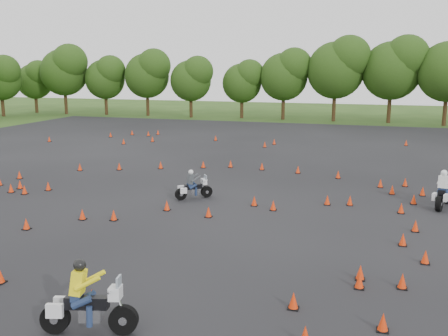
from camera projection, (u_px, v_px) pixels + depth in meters
ground at (199, 210)px, 22.83m from camera, size 140.00×140.00×0.00m
asphalt_pad at (234, 182)px, 28.45m from camera, size 62.00×62.00×0.00m
treeline at (341, 83)px, 54.04m from camera, size 86.89×32.05×10.49m
traffic_cones at (231, 180)px, 27.99m from camera, size 37.02×33.36×0.45m
rider_grey at (194, 184)px, 24.70m from camera, size 1.87×1.72×1.50m
rider_yellow at (88, 299)px, 12.09m from camera, size 2.52×1.33×1.86m
rider_white at (445, 188)px, 23.14m from camera, size 1.46×2.45×1.81m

